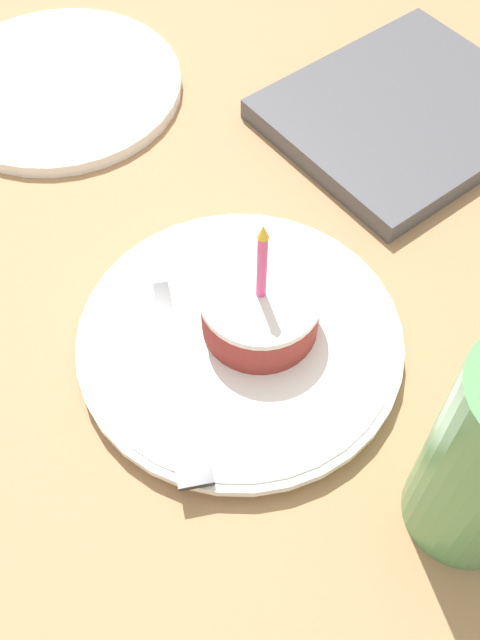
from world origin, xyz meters
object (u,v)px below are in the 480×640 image
marble_board (405,113)px  plate (240,341)px  fork (180,393)px  side_plate (60,86)px  cake_slice (260,309)px

marble_board → plate: bearing=-69.4°
plate → fork: (0.01, -0.06, 0.01)m
fork → marble_board: bearing=109.0°
fork → side_plate: 0.37m
fork → marble_board: size_ratio=0.67×
marble_board → fork: bearing=-71.0°
plate → cake_slice: bearing=83.4°
fork → side_plate: bearing=163.1°
side_plate → marble_board: 0.33m
marble_board → cake_slice: bearing=-67.8°
side_plate → fork: bearing=-16.9°
cake_slice → side_plate: cake_slice is taller
side_plate → marble_board: marble_board is taller
fork → marble_board: 0.36m
plate → marble_board: size_ratio=1.04×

